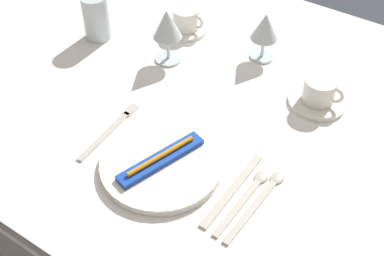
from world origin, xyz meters
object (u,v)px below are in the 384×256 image
object	(u,v)px
coffee_cup_right	(320,90)
wine_glass_centre	(265,28)
dinner_knife	(231,192)
wine_glass_right	(167,26)
toothbrush_package	(161,159)
fork_outer	(112,129)
dinner_plate	(161,164)
coffee_cup_left	(186,19)
spoon_dessert	(262,197)
spoon_soup	(248,194)
drink_tumbler	(96,17)

from	to	relation	value
coffee_cup_right	wine_glass_centre	world-z (taller)	wine_glass_centre
dinner_knife	wine_glass_right	world-z (taller)	wine_glass_right
toothbrush_package	fork_outer	xyz separation A→B (m)	(-0.16, 0.03, -0.02)
dinner_plate	coffee_cup_left	size ratio (longest dim) A/B	2.77
wine_glass_right	dinner_knife	bearing A→B (deg)	-38.75
toothbrush_package	spoon_dessert	size ratio (longest dim) A/B	0.95
dinner_plate	spoon_soup	xyz separation A→B (m)	(0.19, 0.04, -0.01)
dinner_knife	wine_glass_centre	distance (m)	0.49
toothbrush_package	spoon_dessert	world-z (taller)	toothbrush_package
wine_glass_centre	wine_glass_right	world-z (taller)	wine_glass_right
spoon_soup	drink_tumbler	distance (m)	0.69
wine_glass_centre	drink_tumbler	size ratio (longest dim) A/B	1.06
dinner_knife	coffee_cup_left	bearing A→B (deg)	132.90
coffee_cup_right	wine_glass_right	xyz separation A→B (m)	(-0.41, -0.06, 0.06)
dinner_plate	fork_outer	world-z (taller)	dinner_plate
dinner_plate	toothbrush_package	distance (m)	0.02
dinner_plate	spoon_dessert	distance (m)	0.23
dinner_knife	drink_tumbler	xyz separation A→B (m)	(-0.60, 0.28, 0.06)
toothbrush_package	dinner_knife	bearing A→B (deg)	8.11
coffee_cup_right	wine_glass_centre	distance (m)	0.23
toothbrush_package	spoon_dessert	distance (m)	0.23
wine_glass_right	drink_tumbler	size ratio (longest dim) A/B	1.19
toothbrush_package	wine_glass_right	xyz separation A→B (m)	(-0.21, 0.32, 0.08)
dinner_knife	spoon_soup	xyz separation A→B (m)	(0.03, 0.01, -0.00)
spoon_soup	toothbrush_package	bearing A→B (deg)	-169.01
wine_glass_centre	coffee_cup_left	bearing A→B (deg)	-178.36
fork_outer	dinner_knife	xyz separation A→B (m)	(0.33, -0.01, 0.00)
coffee_cup_left	fork_outer	bearing A→B (deg)	-79.10
fork_outer	coffee_cup_left	bearing A→B (deg)	100.90
dinner_knife	coffee_cup_left	xyz separation A→B (m)	(-0.41, 0.44, 0.04)
toothbrush_package	coffee_cup_left	distance (m)	0.53
wine_glass_right	fork_outer	bearing A→B (deg)	-80.91
wine_glass_centre	toothbrush_package	bearing A→B (deg)	-89.29
spoon_dessert	drink_tumbler	size ratio (longest dim) A/B	1.73
dinner_plate	wine_glass_centre	size ratio (longest dim) A/B	1.96
dinner_knife	wine_glass_right	size ratio (longest dim) A/B	1.49
toothbrush_package	coffee_cup_right	xyz separation A→B (m)	(0.20, 0.38, 0.02)
dinner_plate	coffee_cup_right	distance (m)	0.43
fork_outer	dinner_knife	distance (m)	0.33
toothbrush_package	coffee_cup_left	size ratio (longest dim) A/B	2.19
dinner_knife	wine_glass_centre	size ratio (longest dim) A/B	1.67
spoon_dessert	coffee_cup_left	size ratio (longest dim) A/B	2.30
toothbrush_package	dinner_knife	world-z (taller)	toothbrush_package
dinner_plate	coffee_cup_left	xyz separation A→B (m)	(-0.25, 0.46, 0.03)
dinner_plate	coffee_cup_right	xyz separation A→B (m)	(0.20, 0.38, 0.03)
wine_glass_centre	drink_tumbler	bearing A→B (deg)	-158.55
spoon_soup	wine_glass_centre	distance (m)	0.49
coffee_cup_left	wine_glass_right	size ratio (longest dim) A/B	0.63
dinner_knife	spoon_dessert	xyz separation A→B (m)	(0.06, 0.02, -0.00)
fork_outer	drink_tumbler	world-z (taller)	drink_tumbler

